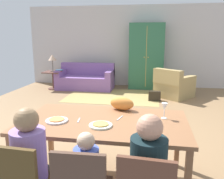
% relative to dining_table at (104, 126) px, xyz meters
% --- Properties ---
extents(ground_plane, '(7.23, 6.74, 0.02)m').
position_rel_dining_table_xyz_m(ground_plane, '(-0.18, 2.31, -0.71)').
color(ground_plane, olive).
extents(back_wall, '(7.23, 0.10, 2.70)m').
position_rel_dining_table_xyz_m(back_wall, '(-0.18, 5.73, 0.65)').
color(back_wall, beige).
rests_on(back_wall, ground_plane).
extents(dining_table, '(1.88, 1.06, 0.76)m').
position_rel_dining_table_xyz_m(dining_table, '(0.00, 0.00, 0.00)').
color(dining_table, '#905E3B').
rests_on(dining_table, ground_plane).
extents(plate_near_man, '(0.25, 0.25, 0.02)m').
position_rel_dining_table_xyz_m(plate_near_man, '(-0.52, -0.12, 0.07)').
color(plate_near_man, silver).
rests_on(plate_near_man, dining_table).
extents(pizza_near_man, '(0.17, 0.17, 0.01)m').
position_rel_dining_table_xyz_m(pizza_near_man, '(-0.52, -0.12, 0.09)').
color(pizza_near_man, '#E1924A').
rests_on(pizza_near_man, plate_near_man).
extents(plate_near_child, '(0.25, 0.25, 0.02)m').
position_rel_dining_table_xyz_m(plate_near_child, '(0.00, -0.18, 0.07)').
color(plate_near_child, silver).
rests_on(plate_near_child, dining_table).
extents(pizza_near_child, '(0.17, 0.17, 0.01)m').
position_rel_dining_table_xyz_m(pizza_near_child, '(0.00, -0.18, 0.09)').
color(pizza_near_child, gold).
rests_on(pizza_near_child, plate_near_child).
extents(plate_near_woman, '(0.25, 0.25, 0.02)m').
position_rel_dining_table_xyz_m(plate_near_woman, '(0.52, -0.10, 0.07)').
color(plate_near_woman, silver).
rests_on(plate_near_woman, dining_table).
extents(wine_glass, '(0.07, 0.07, 0.19)m').
position_rel_dining_table_xyz_m(wine_glass, '(0.68, 0.18, 0.20)').
color(wine_glass, silver).
rests_on(wine_glass, dining_table).
extents(fork, '(0.04, 0.15, 0.01)m').
position_rel_dining_table_xyz_m(fork, '(-0.28, -0.05, 0.07)').
color(fork, silver).
rests_on(fork, dining_table).
extents(knife, '(0.06, 0.17, 0.01)m').
position_rel_dining_table_xyz_m(knife, '(0.17, 0.10, 0.07)').
color(knife, silver).
rests_on(knife, dining_table).
extents(person_man, '(0.30, 0.41, 1.11)m').
position_rel_dining_table_xyz_m(person_man, '(-0.51, -0.72, -0.18)').
color(person_man, '#333C40').
rests_on(person_man, ground_plane).
extents(cat, '(0.35, 0.24, 0.17)m').
position_rel_dining_table_xyz_m(cat, '(0.15, 0.43, 0.15)').
color(cat, orange).
rests_on(cat, dining_table).
extents(area_rug, '(2.60, 1.80, 0.01)m').
position_rel_dining_table_xyz_m(area_rug, '(-0.57, 4.08, -0.69)').
color(area_rug, tan).
rests_on(area_rug, ground_plane).
extents(couch, '(1.81, 0.86, 0.82)m').
position_rel_dining_table_xyz_m(couch, '(-1.62, 4.94, -0.39)').
color(couch, '#825A9E').
rests_on(couch, ground_plane).
extents(armchair, '(1.20, 1.20, 0.82)m').
position_rel_dining_table_xyz_m(armchair, '(1.13, 4.24, -0.38)').
color(armchair, tan).
rests_on(armchair, ground_plane).
extents(armoire, '(1.10, 0.59, 2.10)m').
position_rel_dining_table_xyz_m(armoire, '(0.33, 5.34, 0.35)').
color(armoire, '#2D6646').
rests_on(armoire, ground_plane).
extents(side_table, '(0.56, 0.56, 0.58)m').
position_rel_dining_table_xyz_m(side_table, '(-2.62, 4.68, -0.32)').
color(side_table, brown).
rests_on(side_table, ground_plane).
extents(table_lamp, '(0.26, 0.26, 0.54)m').
position_rel_dining_table_xyz_m(table_lamp, '(-2.62, 4.68, 0.31)').
color(table_lamp, '#514843').
rests_on(table_lamp, side_table).
extents(book_lower, '(0.22, 0.16, 0.03)m').
position_rel_dining_table_xyz_m(book_lower, '(-2.45, 4.67, -0.10)').
color(book_lower, '#A43625').
rests_on(book_lower, side_table).
extents(book_upper, '(0.22, 0.16, 0.03)m').
position_rel_dining_table_xyz_m(book_upper, '(-2.43, 4.74, -0.07)').
color(book_upper, '#2C5273').
rests_on(book_upper, book_lower).
extents(handbag, '(0.32, 0.16, 0.26)m').
position_rel_dining_table_xyz_m(handbag, '(0.61, 3.78, -0.57)').
color(handbag, black).
rests_on(handbag, ground_plane).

